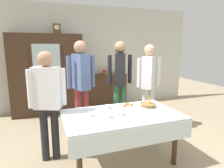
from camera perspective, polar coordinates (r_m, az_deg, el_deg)
name	(u,v)px	position (r m, az deg, el deg)	size (l,w,h in m)	color
ground_plane	(116,153)	(3.26, 1.26, -19.54)	(12.00, 12.00, 0.00)	tan
back_wall	(81,58)	(5.38, -8.95, 7.57)	(6.40, 0.10, 2.70)	silver
dining_table	(122,121)	(2.79, 3.07, -10.75)	(1.62, 0.96, 0.73)	#3D2819
wall_cabinet	(47,75)	(5.02, -18.30, 2.58)	(1.68, 0.46, 1.94)	#3D2819
mantel_clock	(57,29)	(5.01, -15.80, 15.21)	(0.18, 0.11, 0.24)	brown
bookshelf_low	(106,90)	(5.42, -1.66, -1.83)	(1.07, 0.35, 0.91)	#3D2819
book_stack	(106,72)	(5.33, -1.69, 3.49)	(0.16, 0.22, 0.10)	#B29333
tea_cup_near_right	(90,115)	(2.65, -6.32, -8.99)	(0.13, 0.13, 0.06)	white
tea_cup_center	(109,116)	(2.60, -0.95, -9.39)	(0.13, 0.13, 0.06)	white
tea_cup_near_left	(121,114)	(2.70, 2.69, -8.61)	(0.13, 0.13, 0.06)	white
tea_cup_far_right	(108,107)	(2.97, -1.23, -6.75)	(0.13, 0.13, 0.06)	white
bread_basket	(148,105)	(3.11, 10.40, -5.94)	(0.24, 0.24, 0.16)	#9E7542
pastry_plate	(128,106)	(3.10, 4.61, -6.29)	(0.28, 0.28, 0.05)	white
spoon_far_right	(153,112)	(2.88, 11.98, -8.10)	(0.12, 0.02, 0.01)	silver
spoon_center	(140,110)	(2.94, 8.10, -7.55)	(0.12, 0.02, 0.01)	silver
spoon_near_left	(114,123)	(2.46, 0.69, -11.15)	(0.12, 0.02, 0.01)	silver
person_behind_table_left	(48,96)	(2.91, -18.25, -3.34)	(0.52, 0.32, 1.59)	#232328
person_behind_table_right	(120,75)	(3.97, 2.30, 2.58)	(0.52, 0.41, 1.75)	#33704C
person_by_cabinet	(81,78)	(3.65, -8.95, 1.73)	(0.52, 0.40, 1.76)	#933338
person_near_right_end	(149,78)	(3.94, 10.67, 1.69)	(0.52, 0.39, 1.69)	silver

